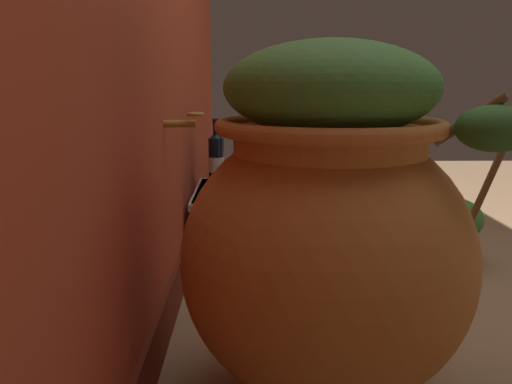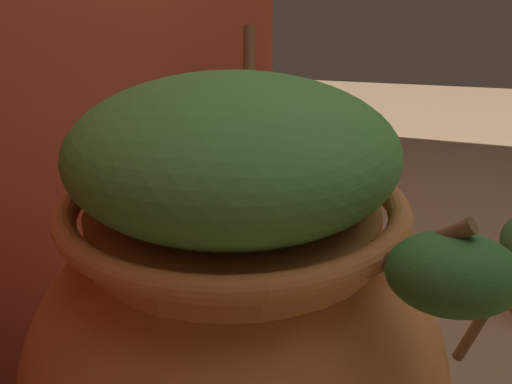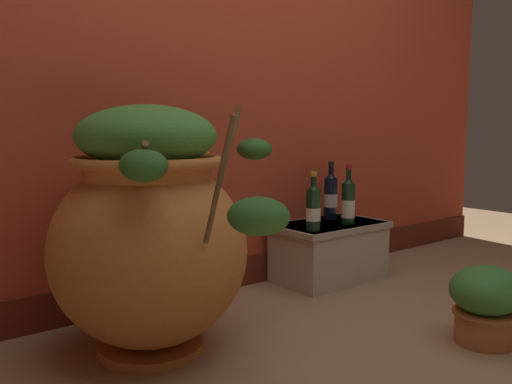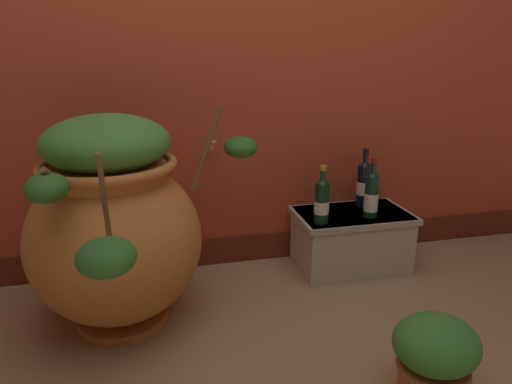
{
  "view_description": "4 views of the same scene",
  "coord_description": "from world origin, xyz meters",
  "px_view_note": "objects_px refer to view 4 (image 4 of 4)",
  "views": [
    {
      "loc": [
        -1.82,
        0.84,
        0.8
      ],
      "look_at": [
        0.04,
        0.81,
        0.41
      ],
      "focal_mm": 37.61,
      "sensor_mm": 36.0,
      "label": 1
    },
    {
      "loc": [
        -1.48,
        0.43,
        1.08
      ],
      "look_at": [
        -0.03,
        0.73,
        0.49
      ],
      "focal_mm": 46.47,
      "sensor_mm": 36.0,
      "label": 2
    },
    {
      "loc": [
        -1.44,
        -1.06,
        0.82
      ],
      "look_at": [
        0.01,
        0.81,
        0.52
      ],
      "focal_mm": 37.62,
      "sensor_mm": 36.0,
      "label": 3
    },
    {
      "loc": [
        -0.43,
        -1.14,
        1.13
      ],
      "look_at": [
        0.01,
        0.71,
        0.52
      ],
      "focal_mm": 31.71,
      "sensor_mm": 36.0,
      "label": 4
    }
  ],
  "objects_px": {
    "wine_bottle_left": "(322,200)",
    "potted_shrub": "(434,356)",
    "wine_bottle_middle": "(364,182)",
    "terracotta_urn": "(115,226)",
    "wine_bottle_right": "(371,194)"
  },
  "relations": [
    {
      "from": "wine_bottle_left",
      "to": "potted_shrub",
      "type": "relative_size",
      "value": 0.98
    },
    {
      "from": "wine_bottle_left",
      "to": "wine_bottle_middle",
      "type": "bearing_deg",
      "value": 30.74
    },
    {
      "from": "terracotta_urn",
      "to": "wine_bottle_middle",
      "type": "height_order",
      "value": "terracotta_urn"
    },
    {
      "from": "terracotta_urn",
      "to": "wine_bottle_left",
      "type": "bearing_deg",
      "value": 9.28
    },
    {
      "from": "wine_bottle_middle",
      "to": "wine_bottle_right",
      "type": "bearing_deg",
      "value": -102.59
    },
    {
      "from": "potted_shrub",
      "to": "wine_bottle_middle",
      "type": "bearing_deg",
      "value": 77.23
    },
    {
      "from": "wine_bottle_middle",
      "to": "wine_bottle_right",
      "type": "xyz_separation_m",
      "value": [
        -0.04,
        -0.16,
        -0.01
      ]
    },
    {
      "from": "wine_bottle_right",
      "to": "potted_shrub",
      "type": "height_order",
      "value": "wine_bottle_right"
    },
    {
      "from": "potted_shrub",
      "to": "wine_bottle_left",
      "type": "bearing_deg",
      "value": 94.92
    },
    {
      "from": "wine_bottle_middle",
      "to": "potted_shrub",
      "type": "relative_size",
      "value": 1.06
    },
    {
      "from": "wine_bottle_middle",
      "to": "potted_shrub",
      "type": "distance_m",
      "value": 1.1
    },
    {
      "from": "wine_bottle_left",
      "to": "terracotta_urn",
      "type": "bearing_deg",
      "value": -170.72
    },
    {
      "from": "wine_bottle_left",
      "to": "wine_bottle_middle",
      "type": "height_order",
      "value": "wine_bottle_middle"
    },
    {
      "from": "wine_bottle_right",
      "to": "terracotta_urn",
      "type": "bearing_deg",
      "value": -171.71
    },
    {
      "from": "wine_bottle_left",
      "to": "wine_bottle_right",
      "type": "bearing_deg",
      "value": 4.81
    }
  ]
}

